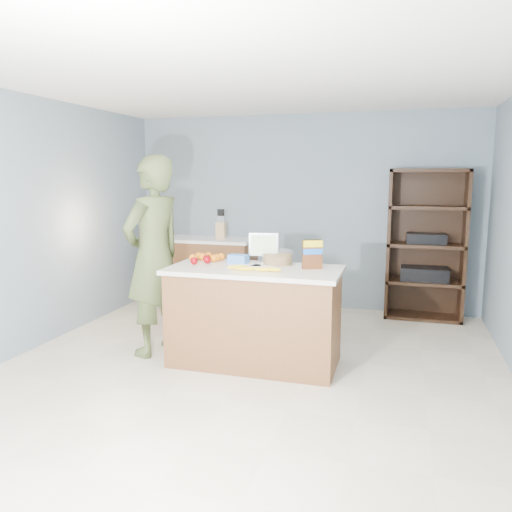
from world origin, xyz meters
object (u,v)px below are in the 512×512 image
(counter_peninsula, at_px, (254,320))
(cereal_box, at_px, (312,252))
(person, at_px, (154,256))
(shelving_unit, at_px, (425,247))
(tv, at_px, (264,246))

(counter_peninsula, distance_m, cereal_box, 0.82)
(person, bearing_deg, counter_peninsula, 108.20)
(counter_peninsula, relative_size, cereal_box, 6.03)
(shelving_unit, relative_size, person, 0.94)
(shelving_unit, bearing_deg, tv, -131.77)
(counter_peninsula, xyz_separation_m, tv, (-0.00, 0.31, 0.64))
(shelving_unit, distance_m, tv, 2.34)
(person, xyz_separation_m, cereal_box, (1.52, 0.09, 0.09))
(counter_peninsula, bearing_deg, person, 179.40)
(tv, bearing_deg, person, -163.32)
(cereal_box, bearing_deg, shelving_unit, 61.86)
(cereal_box, bearing_deg, person, -176.68)
(counter_peninsula, bearing_deg, cereal_box, 11.01)
(shelving_unit, relative_size, tv, 6.38)
(person, height_order, cereal_box, person)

